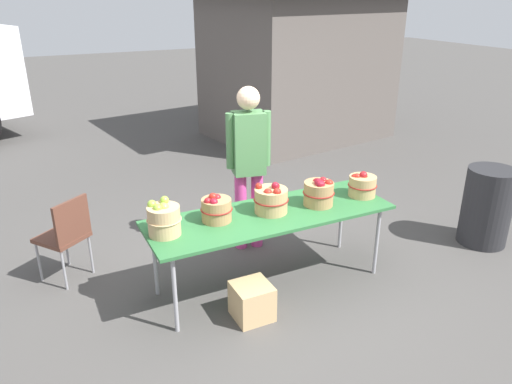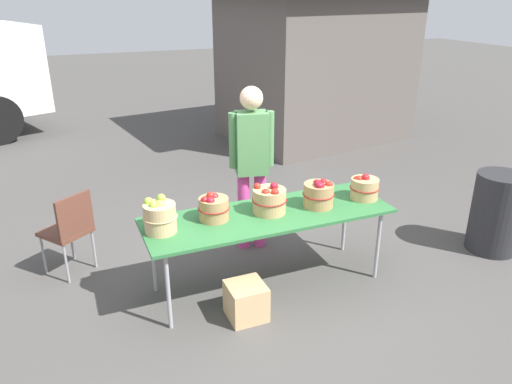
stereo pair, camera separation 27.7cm
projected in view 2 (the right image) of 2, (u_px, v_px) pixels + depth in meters
ground_plane at (268, 283)px, 4.78m from camera, size 40.00×40.00×0.00m
market_table at (269, 218)px, 4.51m from camera, size 2.30×0.76×0.75m
apple_basket_green_0 at (160, 217)px, 4.11m from camera, size 0.29×0.29×0.31m
apple_basket_red_0 at (214, 208)px, 4.34m from camera, size 0.29×0.29×0.25m
apple_basket_red_1 at (269, 200)px, 4.47m from camera, size 0.32×0.32×0.28m
apple_basket_red_2 at (319, 194)px, 4.59m from camera, size 0.30×0.30×0.28m
apple_basket_red_3 at (364, 188)px, 4.78m from camera, size 0.29×0.29×0.26m
vendor_adult at (252, 157)px, 5.09m from camera, size 0.46×0.30×1.77m
food_kiosk at (315, 63)px, 9.12m from camera, size 3.90×3.40×2.74m
folding_chair at (69, 227)px, 4.78m from camera, size 0.56×0.56×0.86m
trash_barrel at (496, 213)px, 5.25m from camera, size 0.52×0.52×0.87m
produce_crate at (246, 301)px, 4.23m from camera, size 0.32×0.32×0.32m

